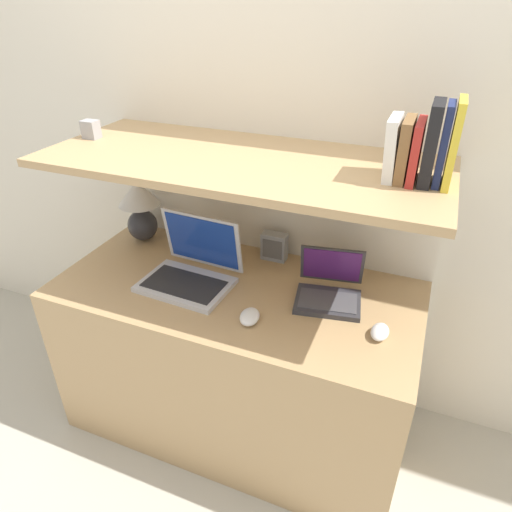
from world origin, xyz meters
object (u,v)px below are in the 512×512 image
object	(u,v)px
router_box	(274,246)
book_navy	(444,145)
book_black	(432,143)
book_white	(393,148)
book_red	(416,151)
book_yellow	(454,144)
table_lamp	(140,206)
laptop_large	(191,269)
laptop_small	(329,289)
second_mouse	(380,332)
computer_mouse	(250,317)
shelf_gadget	(91,129)
book_brown	(405,150)

from	to	relation	value
router_box	book_navy	size ratio (longest dim) A/B	0.51
book_black	book_white	xyz separation A→B (m)	(-0.11, -0.00, -0.03)
book_red	book_white	world-z (taller)	book_white
book_yellow	table_lamp	bearing A→B (deg)	173.43
laptop_large	laptop_small	size ratio (longest dim) A/B	1.30
router_box	second_mouse	bearing A→B (deg)	-34.45
laptop_small	book_white	bearing A→B (deg)	0.46
book_black	router_box	bearing A→B (deg)	160.19
laptop_small	router_box	xyz separation A→B (m)	(-0.29, 0.20, 0.02)
computer_mouse	shelf_gadget	bearing A→B (deg)	162.78
second_mouse	book_black	world-z (taller)	book_black
router_box	book_yellow	size ratio (longest dim) A/B	0.49
computer_mouse	book_brown	distance (m)	0.75
table_lamp	laptop_large	xyz separation A→B (m)	(0.38, -0.23, -0.11)
router_box	book_brown	world-z (taller)	book_brown
table_lamp	book_navy	world-z (taller)	book_navy
book_white	shelf_gadget	size ratio (longest dim) A/B	2.71
book_yellow	book_red	size ratio (longest dim) A/B	1.38
book_navy	book_black	world-z (taller)	same
table_lamp	second_mouse	size ratio (longest dim) A/B	2.98
book_yellow	book_brown	bearing A→B (deg)	180.00
second_mouse	router_box	size ratio (longest dim) A/B	0.80
table_lamp	book_brown	distance (m)	1.20
book_black	shelf_gadget	world-z (taller)	book_black
book_black	book_brown	bearing A→B (deg)	180.00
router_box	book_red	distance (m)	0.77
book_brown	book_white	size ratio (longest dim) A/B	0.98
computer_mouse	second_mouse	distance (m)	0.45
table_lamp	second_mouse	bearing A→B (deg)	-14.42
book_yellow	book_navy	bearing A→B (deg)	-180.00
router_box	computer_mouse	bearing A→B (deg)	-81.20
laptop_small	computer_mouse	distance (m)	0.33
table_lamp	computer_mouse	size ratio (longest dim) A/B	2.63
laptop_small	computer_mouse	size ratio (longest dim) A/B	2.52
second_mouse	shelf_gadget	xyz separation A→B (m)	(-1.21, 0.15, 0.52)
table_lamp	shelf_gadget	world-z (taller)	shelf_gadget
second_mouse	book_yellow	xyz separation A→B (m)	(0.10, 0.15, 0.61)
shelf_gadget	book_black	bearing A→B (deg)	0.00
shelf_gadget	book_yellow	bearing A→B (deg)	0.00
book_brown	shelf_gadget	distance (m)	1.18
laptop_large	book_navy	bearing A→B (deg)	6.22
router_box	shelf_gadget	distance (m)	0.87
book_yellow	book_white	bearing A→B (deg)	-180.00
computer_mouse	laptop_small	bearing A→B (deg)	46.54
laptop_large	book_black	size ratio (longest dim) A/B	1.52
book_yellow	laptop_large	bearing A→B (deg)	-173.97
computer_mouse	book_red	size ratio (longest dim) A/B	0.61
book_navy	book_black	size ratio (longest dim) A/B	1.00
book_red	laptop_large	bearing A→B (deg)	-173.20
table_lamp	book_yellow	bearing A→B (deg)	-6.57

